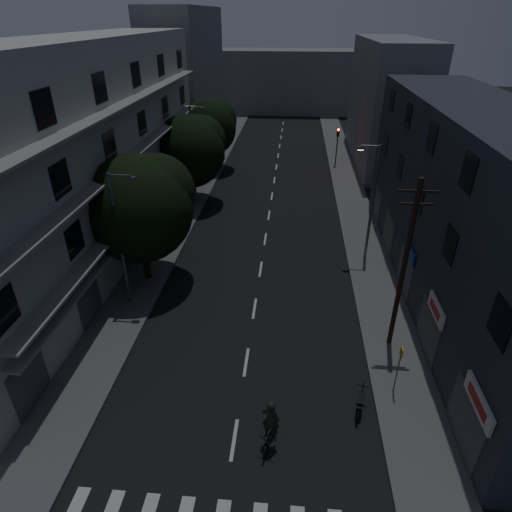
% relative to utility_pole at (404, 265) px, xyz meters
% --- Properties ---
extents(ground, '(160.00, 160.00, 0.00)m').
position_rel_utility_pole_xyz_m(ground, '(-7.34, 16.50, -4.87)').
color(ground, black).
rests_on(ground, ground).
extents(sidewalk_left, '(3.00, 90.00, 0.15)m').
position_rel_utility_pole_xyz_m(sidewalk_left, '(-14.84, 16.50, -4.79)').
color(sidewalk_left, '#565659').
rests_on(sidewalk_left, ground).
extents(sidewalk_right, '(3.00, 90.00, 0.15)m').
position_rel_utility_pole_xyz_m(sidewalk_right, '(0.16, 16.50, -4.79)').
color(sidewalk_right, '#565659').
rests_on(sidewalk_right, ground).
extents(lane_markings, '(0.15, 60.50, 0.01)m').
position_rel_utility_pole_xyz_m(lane_markings, '(-7.34, 22.75, -4.86)').
color(lane_markings, beige).
rests_on(lane_markings, ground).
extents(building_left, '(7.00, 36.00, 14.00)m').
position_rel_utility_pole_xyz_m(building_left, '(-19.32, 9.50, 2.13)').
color(building_left, '#B0B0AB').
rests_on(building_left, ground).
extents(building_right, '(6.19, 28.00, 11.00)m').
position_rel_utility_pole_xyz_m(building_right, '(4.65, 5.50, 0.63)').
color(building_right, '#282C36').
rests_on(building_right, ground).
extents(building_far_left, '(6.00, 20.00, 16.00)m').
position_rel_utility_pole_xyz_m(building_far_left, '(-19.34, 39.50, 3.13)').
color(building_far_left, slate).
rests_on(building_far_left, ground).
extents(building_far_right, '(6.00, 20.00, 13.00)m').
position_rel_utility_pole_xyz_m(building_far_right, '(4.66, 33.50, 1.63)').
color(building_far_right, slate).
rests_on(building_far_right, ground).
extents(building_far_end, '(24.00, 8.00, 10.00)m').
position_rel_utility_pole_xyz_m(building_far_end, '(-7.34, 61.50, 0.13)').
color(building_far_end, slate).
rests_on(building_far_end, ground).
extents(tree_near, '(6.58, 6.58, 8.12)m').
position_rel_utility_pole_xyz_m(tree_near, '(-14.51, 5.18, 0.36)').
color(tree_near, black).
rests_on(tree_near, sidewalk_left).
extents(tree_mid, '(6.29, 6.29, 7.74)m').
position_rel_utility_pole_xyz_m(tree_mid, '(-14.48, 18.35, 0.12)').
color(tree_mid, black).
rests_on(tree_mid, sidewalk_left).
extents(tree_far, '(5.93, 5.93, 7.33)m').
position_rel_utility_pole_xyz_m(tree_far, '(-14.62, 28.21, -0.12)').
color(tree_far, black).
rests_on(tree_far, sidewalk_left).
extents(traffic_signal_far_right, '(0.28, 0.37, 4.10)m').
position_rel_utility_pole_xyz_m(traffic_signal_far_right, '(-0.66, 30.41, -1.77)').
color(traffic_signal_far_right, black).
rests_on(traffic_signal_far_right, sidewalk_right).
extents(traffic_signal_far_left, '(0.28, 0.37, 4.10)m').
position_rel_utility_pole_xyz_m(traffic_signal_far_left, '(-13.61, 31.29, -1.77)').
color(traffic_signal_far_left, black).
rests_on(traffic_signal_far_left, sidewalk_left).
extents(street_lamp_left_near, '(1.51, 0.25, 8.00)m').
position_rel_utility_pole_xyz_m(street_lamp_left_near, '(-14.66, 2.29, -0.27)').
color(street_lamp_left_near, slate).
rests_on(street_lamp_left_near, sidewalk_left).
extents(street_lamp_right, '(1.51, 0.25, 8.00)m').
position_rel_utility_pole_xyz_m(street_lamp_right, '(-0.20, 9.09, -0.27)').
color(street_lamp_right, slate).
rests_on(street_lamp_right, sidewalk_right).
extents(street_lamp_left_far, '(1.51, 0.25, 8.00)m').
position_rel_utility_pole_xyz_m(street_lamp_left_far, '(-14.63, 20.59, -0.27)').
color(street_lamp_left_far, '#56585D').
rests_on(street_lamp_left_far, sidewalk_left).
extents(utility_pole, '(1.80, 0.24, 9.00)m').
position_rel_utility_pole_xyz_m(utility_pole, '(0.00, 0.00, 0.00)').
color(utility_pole, black).
rests_on(utility_pole, sidewalk_right).
extents(bus_stop_sign, '(0.06, 0.35, 2.52)m').
position_rel_utility_pole_xyz_m(bus_stop_sign, '(-0.41, -3.37, -2.98)').
color(bus_stop_sign, '#595B60').
rests_on(bus_stop_sign, sidewalk_right).
extents(motorcycle, '(0.66, 1.71, 1.12)m').
position_rel_utility_pole_xyz_m(motorcycle, '(-2.09, -4.59, -4.43)').
color(motorcycle, black).
rests_on(motorcycle, ground).
extents(cyclist, '(1.06, 2.02, 2.43)m').
position_rel_utility_pole_xyz_m(cyclist, '(-5.86, -6.56, -4.05)').
color(cyclist, black).
rests_on(cyclist, ground).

